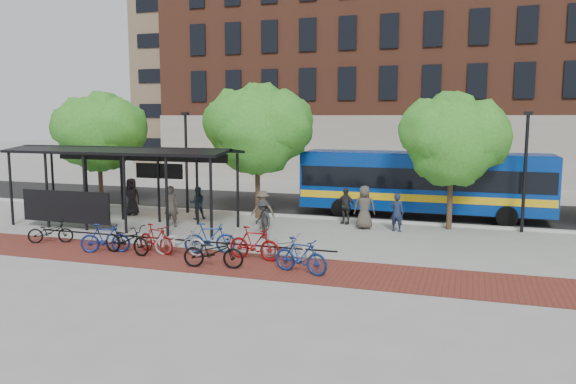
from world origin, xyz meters
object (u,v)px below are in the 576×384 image
(bike_3, at_px, (105,238))
(pedestrian_1, at_px, (171,206))
(pedestrian_7, at_px, (397,212))
(pedestrian_9, at_px, (263,219))
(bus_shelter, at_px, (120,160))
(bike_7, at_px, (210,238))
(bike_9, at_px, (254,243))
(pedestrian_6, at_px, (364,207))
(bike_6, at_px, (180,242))
(pedestrian_2, at_px, (197,203))
(bike_11, at_px, (301,256))
(lamp_post_right, at_px, (525,168))
(bike_5, at_px, (156,239))
(bike_4, at_px, (127,240))
(pedestrian_0, at_px, (132,197))
(bike_0, at_px, (51,232))
(bike_10, at_px, (284,247))
(pedestrian_3, at_px, (263,210))
(tree_a, at_px, (100,129))
(tree_b, at_px, (259,126))
(bus, at_px, (424,180))
(bike_8, at_px, (213,252))
(pedestrian_4, at_px, (345,206))
(tree_c, at_px, (454,137))
(lamp_post_left, at_px, (186,159))

(bike_3, height_order, pedestrian_1, pedestrian_1)
(pedestrian_7, bearing_deg, pedestrian_9, 43.33)
(bus_shelter, xyz_separation_m, bike_7, (6.07, -3.46, -2.44))
(bike_9, distance_m, pedestrian_6, 7.07)
(bike_6, bearing_deg, pedestrian_2, 14.01)
(pedestrian_7, height_order, pedestrian_9, pedestrian_7)
(bike_11, xyz_separation_m, pedestrian_9, (-2.96, 4.53, 0.22))
(lamp_post_right, distance_m, bike_5, 15.42)
(bike_4, xyz_separation_m, pedestrian_0, (-4.47, 7.08, 0.39))
(lamp_post_right, xyz_separation_m, bike_0, (-17.73, -7.95, -2.29))
(bike_10, height_order, pedestrian_0, pedestrian_0)
(bike_10, xyz_separation_m, pedestrian_3, (-2.59, 4.86, 0.38))
(tree_a, height_order, pedestrian_3, tree_a)
(tree_b, xyz_separation_m, pedestrian_7, (6.77, -1.23, -3.63))
(bike_6, distance_m, bike_9, 2.77)
(bike_0, bearing_deg, bike_10, -112.51)
(bus, bearing_deg, bike_8, -116.37)
(bike_11, height_order, pedestrian_1, pedestrian_1)
(pedestrian_3, relative_size, pedestrian_6, 0.88)
(bike_10, height_order, pedestrian_4, pedestrian_4)
(bike_5, bearing_deg, tree_b, 10.77)
(tree_b, bearing_deg, bike_4, -103.03)
(tree_b, relative_size, bike_8, 3.21)
(tree_c, bearing_deg, bus_shelter, -164.94)
(bike_11, relative_size, pedestrian_9, 1.20)
(bike_0, height_order, pedestrian_1, pedestrian_1)
(lamp_post_right, xyz_separation_m, pedestrian_7, (-5.13, -1.48, -1.92))
(lamp_post_right, height_order, pedestrian_7, lamp_post_right)
(bike_10, bearing_deg, bike_3, 110.15)
(tree_b, bearing_deg, bike_6, -90.22)
(pedestrian_0, height_order, pedestrian_7, pedestrian_0)
(lamp_post_right, distance_m, bike_6, 14.64)
(lamp_post_left, height_order, bike_4, lamp_post_left)
(bike_9, bearing_deg, bike_8, 153.40)
(bike_4, xyz_separation_m, bike_9, (4.66, 0.66, 0.04))
(tree_b, height_order, pedestrian_2, tree_b)
(lamp_post_left, height_order, bike_0, lamp_post_left)
(tree_b, relative_size, pedestrian_2, 4.10)
(bike_8, bearing_deg, bike_5, 58.72)
(pedestrian_4, bearing_deg, pedestrian_2, -154.56)
(bike_8, distance_m, pedestrian_0, 11.34)
(bike_0, relative_size, pedestrian_4, 1.04)
(lamp_post_left, relative_size, pedestrian_3, 3.02)
(lamp_post_right, xyz_separation_m, pedestrian_2, (-14.65, -1.51, -1.96))
(pedestrian_3, relative_size, pedestrian_7, 1.02)
(bike_5, distance_m, pedestrian_1, 4.96)
(bike_8, height_order, pedestrian_4, pedestrian_4)
(bike_0, distance_m, bike_6, 5.80)
(bike_4, xyz_separation_m, pedestrian_6, (7.27, 7.22, 0.43))
(bike_9, xyz_separation_m, pedestrian_7, (4.05, 6.45, 0.25))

